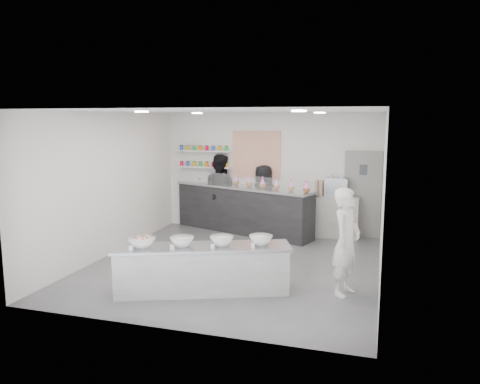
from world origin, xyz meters
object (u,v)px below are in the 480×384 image
object	(u,v)px
espresso_machine	(336,187)
woman_prep	(346,242)
prep_counter	(202,269)
staff_right	(263,198)
back_bar	(243,209)
staff_left	(219,192)
espresso_ledge	(329,216)

from	to	relation	value
espresso_machine	woman_prep	world-z (taller)	woman_prep
prep_counter	woman_prep	distance (m)	2.40
staff_right	espresso_machine	bearing A→B (deg)	-166.69
back_bar	woman_prep	distance (m)	4.55
woman_prep	staff_left	bearing A→B (deg)	60.76
prep_counter	espresso_machine	size ratio (longest dim) A/B	5.44
prep_counter	back_bar	size ratio (longest dim) A/B	0.76
espresso_machine	staff_left	size ratio (longest dim) A/B	0.27
woman_prep	staff_right	world-z (taller)	woman_prep
staff_right	prep_counter	bearing A→B (deg)	106.31
prep_counter	staff_right	bearing A→B (deg)	69.45
staff_left	staff_right	world-z (taller)	staff_left
back_bar	staff_left	world-z (taller)	staff_left
back_bar	espresso_ledge	size ratio (longest dim) A/B	2.75
espresso_ledge	woman_prep	distance (m)	3.82
back_bar	espresso_ledge	bearing A→B (deg)	24.35
back_bar	staff_left	xyz separation A→B (m)	(-0.71, 0.25, 0.38)
staff_right	woman_prep	bearing A→B (deg)	136.92
espresso_machine	staff_right	distance (m)	1.86
prep_counter	espresso_ledge	xyz separation A→B (m)	(1.61, 4.35, 0.12)
staff_right	espresso_ledge	bearing A→B (deg)	-166.88
back_bar	staff_left	distance (m)	0.85
prep_counter	staff_left	xyz separation A→B (m)	(-1.25, 4.42, 0.58)
prep_counter	woman_prep	bearing A→B (deg)	-6.55
espresso_ledge	staff_left	bearing A→B (deg)	178.60
woman_prep	espresso_ledge	bearing A→B (deg)	28.02
woman_prep	staff_right	bearing A→B (deg)	49.47
prep_counter	back_bar	bearing A→B (deg)	76.02
staff_left	espresso_machine	bearing A→B (deg)	-178.18
espresso_ledge	espresso_machine	size ratio (longest dim) A/B	2.60
back_bar	prep_counter	bearing A→B (deg)	-63.06
woman_prep	espresso_machine	bearing A→B (deg)	25.89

